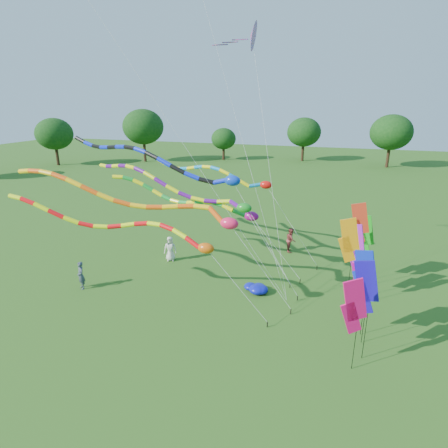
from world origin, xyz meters
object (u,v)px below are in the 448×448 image
(person_c, at_px, (291,240))
(blue_nylon_heap, at_px, (253,287))
(person_b, at_px, (81,275))
(tube_kite_red, at_px, (131,228))
(tube_kite_orange, at_px, (144,201))
(person_a, at_px, (170,249))

(person_c, bearing_deg, blue_nylon_heap, 160.26)
(blue_nylon_heap, bearing_deg, person_c, 80.01)
(person_b, height_order, person_c, person_c)
(tube_kite_red, height_order, person_b, tube_kite_red)
(tube_kite_orange, bearing_deg, tube_kite_red, -82.22)
(tube_kite_orange, distance_m, person_a, 6.41)
(person_a, xyz_separation_m, person_b, (-3.27, -5.42, -0.03))
(tube_kite_red, bearing_deg, blue_nylon_heap, 31.17)
(tube_kite_red, height_order, tube_kite_orange, tube_kite_orange)
(person_b, bearing_deg, person_a, 95.17)
(tube_kite_red, distance_m, person_a, 7.32)
(tube_kite_orange, bearing_deg, blue_nylon_heap, 18.20)
(person_a, height_order, person_c, person_c)
(tube_kite_red, distance_m, tube_kite_orange, 2.11)
(person_b, distance_m, person_c, 14.77)
(blue_nylon_heap, relative_size, person_c, 1.06)
(tube_kite_orange, xyz_separation_m, person_c, (7.08, 8.70, -4.60))
(tube_kite_orange, xyz_separation_m, blue_nylon_heap, (5.88, 1.88, -5.28))
(person_c, bearing_deg, tube_kite_red, 137.35)
(tube_kite_red, xyz_separation_m, person_c, (6.84, 10.58, -3.66))
(person_a, bearing_deg, tube_kite_red, -100.09)
(person_a, bearing_deg, blue_nylon_heap, -39.72)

